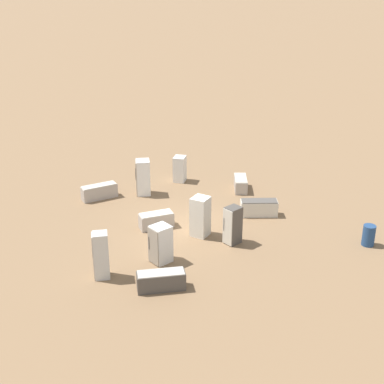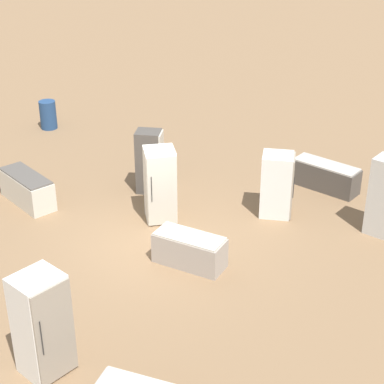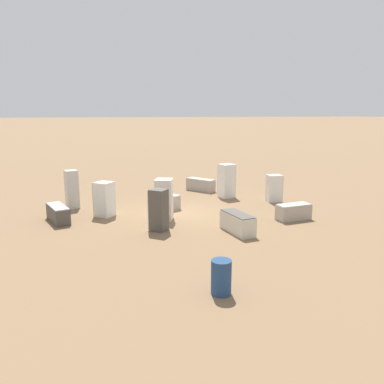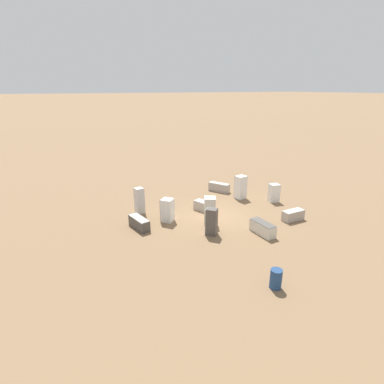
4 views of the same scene
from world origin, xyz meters
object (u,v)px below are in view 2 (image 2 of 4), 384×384
discarded_fridge_0 (277,185)px  discarded_fridge_10 (384,196)px  discarded_fridge_9 (160,185)px  discarded_fridge_6 (325,176)px  discarded_fridge_8 (42,325)px  discarded_fridge_7 (27,189)px  discarded_fridge_3 (150,162)px  rusty_barrel (48,115)px  discarded_fridge_5 (190,250)px

discarded_fridge_0 → discarded_fridge_10: size_ratio=0.84×
discarded_fridge_9 → discarded_fridge_6: bearing=-169.4°
discarded_fridge_0 → discarded_fridge_6: discarded_fridge_0 is taller
discarded_fridge_8 → discarded_fridge_9: size_ratio=1.03×
discarded_fridge_7 → discarded_fridge_8: (5.83, -2.53, 0.55)m
discarded_fridge_3 → discarded_fridge_9: (1.40, -0.70, 0.07)m
discarded_fridge_3 → discarded_fridge_7: discarded_fridge_3 is taller
rusty_barrel → discarded_fridge_7: bearing=-33.5°
discarded_fridge_5 → rusty_barrel: bearing=-121.8°
discarded_fridge_5 → discarded_fridge_7: bearing=-96.3°
discarded_fridge_5 → discarded_fridge_6: size_ratio=0.89×
discarded_fridge_8 → discarded_fridge_3: bearing=-149.1°
discarded_fridge_8 → discarded_fridge_9: 5.53m
discarded_fridge_0 → discarded_fridge_9: size_ratio=0.87×
discarded_fridge_3 → discarded_fridge_9: discarded_fridge_9 is taller
discarded_fridge_8 → discarded_fridge_9: bearing=-155.7°
discarded_fridge_0 → discarded_fridge_9: 2.84m
discarded_fridge_9 → discarded_fridge_5: bearing=98.7°
discarded_fridge_3 → rusty_barrel: 5.84m
discarded_fridge_9 → discarded_fridge_10: bearing=162.2°
discarded_fridge_3 → discarded_fridge_7: (-1.42, -2.82, -0.45)m
rusty_barrel → discarded_fridge_3: bearing=-1.0°
discarded_fridge_5 → discarded_fridge_10: (1.76, 4.31, 0.59)m
discarded_fridge_7 → rusty_barrel: size_ratio=1.93×
discarded_fridge_3 → discarded_fridge_9: bearing=20.8°
discarded_fridge_9 → rusty_barrel: 7.29m
discarded_fridge_6 → discarded_fridge_8: 9.18m
discarded_fridge_8 → discarded_fridge_0: bearing=-177.1°
discarded_fridge_5 → discarded_fridge_7: (-4.83, -1.40, 0.03)m
discarded_fridge_8 → discarded_fridge_10: size_ratio=0.99×
discarded_fridge_3 → discarded_fridge_7: size_ratio=0.94×
discarded_fridge_3 → discarded_fridge_6: (2.82, 3.68, -0.48)m
discarded_fridge_3 → rusty_barrel: bearing=-133.7°
discarded_fridge_3 → discarded_fridge_8: bearing=-3.2°
discarded_fridge_3 → discarded_fridge_5: bearing=24.6°
discarded_fridge_0 → discarded_fridge_5: (0.42, -3.08, -0.44)m
discarded_fridge_3 → discarded_fridge_8: (4.41, -5.34, 0.10)m
discarded_fridge_6 → discarded_fridge_8: (1.58, -9.02, 0.58)m
discarded_fridge_3 → discarded_fridge_6: discarded_fridge_3 is taller
discarded_fridge_5 → discarded_fridge_10: discarded_fridge_10 is taller
discarded_fridge_6 → rusty_barrel: 9.36m
discarded_fridge_0 → discarded_fridge_7: bearing=-85.6°
discarded_fridge_9 → rusty_barrel: size_ratio=1.97×
discarded_fridge_7 → rusty_barrel: rusty_barrel is taller
discarded_fridge_8 → discarded_fridge_9: (-3.01, 4.65, -0.03)m
discarded_fridge_7 → rusty_barrel: bearing=-125.7°
discarded_fridge_9 → rusty_barrel: discarded_fridge_9 is taller
discarded_fridge_10 → rusty_barrel: (-10.99, -2.78, -0.49)m
discarded_fridge_0 → discarded_fridge_6: bearing=143.5°
discarded_fridge_10 → discarded_fridge_5: bearing=-33.4°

